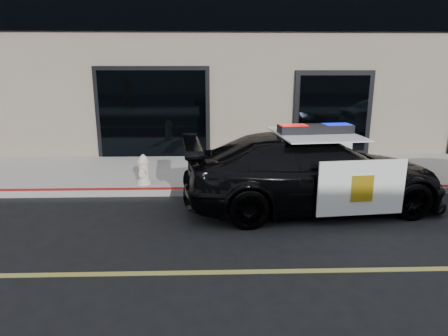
{
  "coord_description": "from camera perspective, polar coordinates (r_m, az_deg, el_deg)",
  "views": [
    {
      "loc": [
        0.78,
        -5.24,
        2.98
      ],
      "look_at": [
        1.01,
        2.2,
        1.0
      ],
      "focal_mm": 32.0,
      "sensor_mm": 36.0,
      "label": 1
    }
  ],
  "objects": [
    {
      "name": "ground",
      "position": [
        6.08,
        -9.2,
        -14.66
      ],
      "size": [
        120.0,
        120.0,
        0.0
      ],
      "primitive_type": "plane",
      "color": "black",
      "rests_on": "ground"
    },
    {
      "name": "sidewalk_n",
      "position": [
        10.91,
        -5.8,
        -0.63
      ],
      "size": [
        60.0,
        3.5,
        0.15
      ],
      "primitive_type": "cube",
      "color": "gray",
      "rests_on": "ground"
    },
    {
      "name": "police_car",
      "position": [
        8.48,
        12.6,
        -0.44
      ],
      "size": [
        3.31,
        5.85,
        1.77
      ],
      "color": "black",
      "rests_on": "ground"
    },
    {
      "name": "fire_hydrant",
      "position": [
        9.68,
        -11.41,
        -0.33
      ],
      "size": [
        0.33,
        0.45,
        0.72
      ],
      "color": "beige",
      "rests_on": "sidewalk_n"
    }
  ]
}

